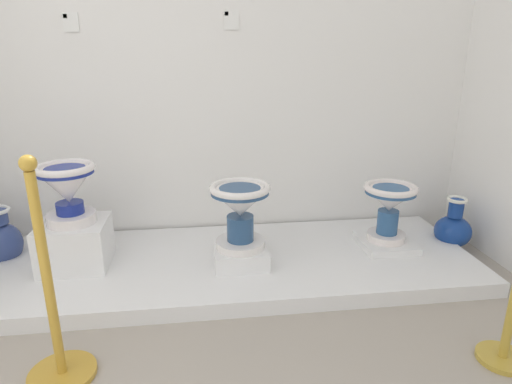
{
  "coord_description": "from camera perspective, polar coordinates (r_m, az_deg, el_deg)",
  "views": [
    {
      "loc": [
        1.46,
        -0.52,
        1.32
      ],
      "look_at": [
        1.78,
        1.96,
        0.51
      ],
      "focal_mm": 30.69,
      "sensor_mm": 36.0,
      "label": 1
    }
  ],
  "objects": [
    {
      "name": "wall_back",
      "position": [
        3.06,
        -3.52,
        21.13
      ],
      "size": [
        3.56,
        0.06,
        2.99
      ],
      "primitive_type": "cube",
      "color": "white",
      "rests_on": "ground_plane"
    },
    {
      "name": "info_placard_second",
      "position": [
        3.03,
        -3.25,
        21.53
      ],
      "size": [
        0.1,
        0.01,
        0.12
      ],
      "color": "white"
    },
    {
      "name": "info_placard_first",
      "position": [
        3.11,
        -23.02,
        19.74
      ],
      "size": [
        0.09,
        0.01,
        0.11
      ],
      "color": "white"
    },
    {
      "name": "antique_toilet_central_ornate",
      "position": [
        2.71,
        -23.39,
        0.6
      ],
      "size": [
        0.33,
        0.33,
        0.35
      ],
      "color": "white",
      "rests_on": "plinth_block_central_ornate"
    },
    {
      "name": "decorative_vase_spare",
      "position": [
        3.19,
        -30.25,
        -5.64
      ],
      "size": [
        0.25,
        0.25,
        0.4
      ],
      "color": "white",
      "rests_on": "ground_plane"
    },
    {
      "name": "plinth_block_central_ornate",
      "position": [
        2.83,
        -22.51,
        -6.26
      ],
      "size": [
        0.39,
        0.36,
        0.27
      ],
      "primitive_type": "cube",
      "color": "white",
      "rests_on": "display_platform"
    },
    {
      "name": "antique_toilet_slender_white",
      "position": [
        2.93,
        17.0,
        -1.29
      ],
      "size": [
        0.34,
        0.34,
        0.38
      ],
      "color": "white",
      "rests_on": "plinth_block_slender_white"
    },
    {
      "name": "plinth_block_broad_patterned",
      "position": [
        2.68,
        -2.02,
        -8.18
      ],
      "size": [
        0.32,
        0.32,
        0.11
      ],
      "primitive_type": "cube",
      "color": "white",
      "rests_on": "display_platform"
    },
    {
      "name": "stanchion_post_near_left",
      "position": [
        2.04,
        -24.79,
        -15.31
      ],
      "size": [
        0.28,
        0.28,
        0.97
      ],
      "color": "gold",
      "rests_on": "ground_plane"
    },
    {
      "name": "decorative_vase_companion",
      "position": [
        3.3,
        24.29,
        -4.46
      ],
      "size": [
        0.24,
        0.24,
        0.38
      ],
      "color": "white",
      "rests_on": "ground_plane"
    },
    {
      "name": "antique_toilet_broad_patterned",
      "position": [
        2.55,
        -2.1,
        -1.86
      ],
      "size": [
        0.36,
        0.36,
        0.39
      ],
      "color": "white",
      "rests_on": "plinth_block_broad_patterned"
    },
    {
      "name": "plinth_block_slender_white",
      "position": [
        3.03,
        16.52,
        -6.35
      ],
      "size": [
        0.34,
        0.36,
        0.05
      ],
      "primitive_type": "cube",
      "color": "white",
      "rests_on": "display_platform"
    },
    {
      "name": "display_platform",
      "position": [
        2.79,
        -2.1,
        -9.28
      ],
      "size": [
        2.92,
        1.05,
        0.09
      ],
      "primitive_type": "cube",
      "color": "white",
      "rests_on": "ground_plane"
    }
  ]
}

